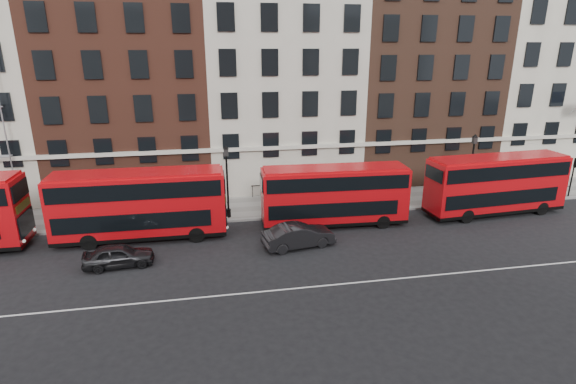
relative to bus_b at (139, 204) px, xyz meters
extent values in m
plane|color=black|center=(11.16, -6.05, -2.44)|extent=(120.00, 120.00, 0.00)
cube|color=gray|center=(11.16, 4.45, -2.36)|extent=(80.00, 5.00, 0.15)
cube|color=gray|center=(11.16, 1.95, -2.36)|extent=(80.00, 0.30, 0.16)
cube|color=white|center=(11.16, -8.05, -2.43)|extent=(70.00, 0.12, 0.01)
cube|color=brown|center=(-1.64, 11.95, 8.56)|extent=(12.80, 10.00, 22.00)
cube|color=#B1AC9C|center=(11.16, 11.95, 7.06)|extent=(12.80, 10.00, 19.00)
cube|color=brown|center=(23.96, 11.95, 8.06)|extent=(12.80, 10.00, 21.00)
cube|color=#BAB4A1|center=(36.76, 11.95, 7.56)|extent=(12.80, 10.00, 20.00)
cube|color=black|center=(-6.80, -0.02, -0.79)|extent=(0.09, 2.34, 1.38)
cube|color=black|center=(-6.80, -0.02, 0.34)|extent=(0.09, 2.02, 0.45)
cylinder|color=black|center=(-8.80, 1.17, -1.91)|extent=(1.06, 0.30, 1.06)
cube|color=red|center=(0.04, 0.00, -0.06)|extent=(10.77, 2.65, 4.04)
cube|color=black|center=(0.04, 0.00, -1.96)|extent=(10.77, 2.69, 0.25)
cube|color=black|center=(-0.27, 0.00, -0.75)|extent=(9.54, 2.72, 1.07)
cube|color=black|center=(0.04, 0.00, 1.20)|extent=(10.36, 2.73, 1.02)
cube|color=red|center=(0.04, 0.00, 2.02)|extent=(10.46, 2.44, 0.18)
cube|color=black|center=(5.45, -0.05, -0.85)|extent=(0.10, 2.25, 1.33)
cube|color=black|center=(5.45, -0.05, 0.24)|extent=(0.10, 1.95, 0.43)
cylinder|color=black|center=(3.51, -1.18, -1.93)|extent=(1.03, 0.30, 1.02)
cylinder|color=black|center=(3.53, 1.12, -1.93)|extent=(1.03, 0.30, 1.02)
cylinder|color=black|center=(-3.05, -1.12, -1.93)|extent=(1.03, 0.30, 1.02)
cylinder|color=black|center=(-3.03, 1.17, -1.93)|extent=(1.03, 0.30, 1.02)
cube|color=red|center=(12.97, 0.00, -0.22)|extent=(10.11, 2.79, 3.77)
cube|color=black|center=(12.97, 0.00, -1.99)|extent=(10.11, 2.83, 0.23)
cube|color=black|center=(12.68, 0.01, -0.86)|extent=(8.96, 2.82, 1.00)
cube|color=black|center=(12.97, 0.00, 0.95)|extent=(9.73, 2.85, 0.95)
cube|color=red|center=(12.97, 0.00, 1.71)|extent=(9.81, 2.59, 0.17)
cube|color=black|center=(18.01, -0.21, -0.96)|extent=(0.16, 2.10, 1.24)
cube|color=black|center=(18.01, -0.21, 0.06)|extent=(0.15, 1.81, 0.40)
cylinder|color=black|center=(16.16, -1.20, -1.96)|extent=(0.96, 0.31, 0.95)
cylinder|color=black|center=(16.25, 0.93, -1.96)|extent=(0.96, 0.31, 0.95)
cylinder|color=black|center=(10.06, -0.95, -1.96)|extent=(0.96, 0.31, 0.95)
cylinder|color=black|center=(10.15, 1.18, -1.96)|extent=(0.96, 0.31, 0.95)
cube|color=red|center=(25.34, 0.00, -0.11)|extent=(10.64, 3.23, 3.95)
cube|color=black|center=(25.34, 0.00, -1.97)|extent=(10.65, 3.27, 0.24)
cube|color=black|center=(25.04, -0.02, -0.79)|extent=(9.45, 3.23, 1.05)
cube|color=black|center=(25.34, 0.00, 1.11)|extent=(10.25, 3.28, 1.00)
cube|color=red|center=(25.34, 0.00, 1.91)|extent=(10.33, 3.01, 0.18)
cube|color=black|center=(30.62, 0.37, -0.89)|extent=(0.24, 2.20, 1.30)
cube|color=black|center=(30.62, 0.37, 0.18)|extent=(0.21, 1.90, 0.42)
cylinder|color=black|center=(28.81, -0.88, -1.94)|extent=(1.02, 0.35, 1.00)
cylinder|color=black|center=(28.65, 1.36, -1.94)|extent=(1.02, 0.35, 1.00)
cylinder|color=black|center=(22.43, -1.33, -1.94)|extent=(1.02, 0.35, 1.00)
cylinder|color=black|center=(22.27, 0.90, -1.94)|extent=(1.02, 0.35, 1.00)
imported|color=black|center=(-0.85, -3.74, -1.77)|extent=(4.02, 1.91, 1.33)
imported|color=black|center=(9.83, -3.05, -1.69)|extent=(4.75, 2.38, 1.50)
cylinder|color=black|center=(5.76, 2.54, 0.01)|extent=(0.14, 0.14, 4.60)
cylinder|color=black|center=(5.76, 2.54, -1.99)|extent=(0.32, 0.32, 0.60)
cube|color=#262626|center=(5.76, 2.54, 2.56)|extent=(0.32, 0.32, 0.55)
cone|color=black|center=(5.76, 2.54, 2.91)|extent=(0.44, 0.44, 0.25)
cylinder|color=black|center=(25.23, 3.20, 0.01)|extent=(0.14, 0.14, 4.60)
cylinder|color=black|center=(25.23, 3.20, -1.99)|extent=(0.32, 0.32, 0.60)
cube|color=#262626|center=(25.23, 3.20, 2.56)|extent=(0.32, 0.32, 0.55)
cone|color=black|center=(25.23, 3.20, 2.91)|extent=(0.44, 0.44, 0.25)
cylinder|color=black|center=(33.78, 2.15, -0.99)|extent=(0.12, 0.12, 2.60)
cube|color=black|center=(33.78, 2.00, 0.61)|extent=(0.25, 0.30, 0.75)
camera|label=1|loc=(4.47, -28.33, 9.69)|focal=28.00mm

